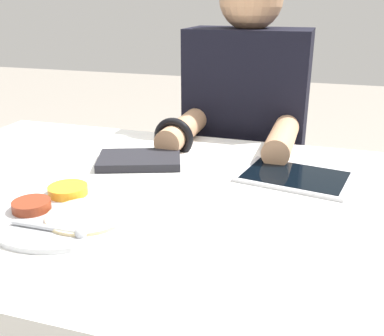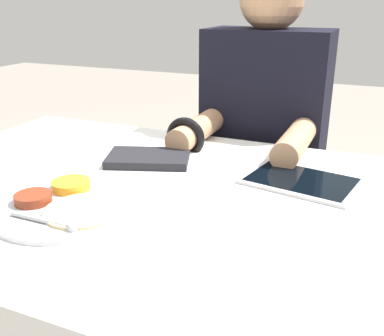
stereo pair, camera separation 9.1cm
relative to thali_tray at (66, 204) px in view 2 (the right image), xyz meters
The scene contains 5 objects.
dining_table 0.43m from the thali_tray, 58.17° to the left, with size 1.24×0.85×0.77m.
thali_tray is the anchor object (origin of this frame).
red_notebook 0.30m from the thali_tray, 86.37° to the left, with size 0.23×0.19×0.02m.
tablet_device 0.50m from the thali_tray, 38.32° to the left, with size 0.27×0.21×0.01m.
person_diner 0.77m from the thali_tray, 74.20° to the left, with size 0.38×0.47×1.25m.
Camera 2 is at (0.45, -0.77, 1.16)m, focal length 42.00 mm.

